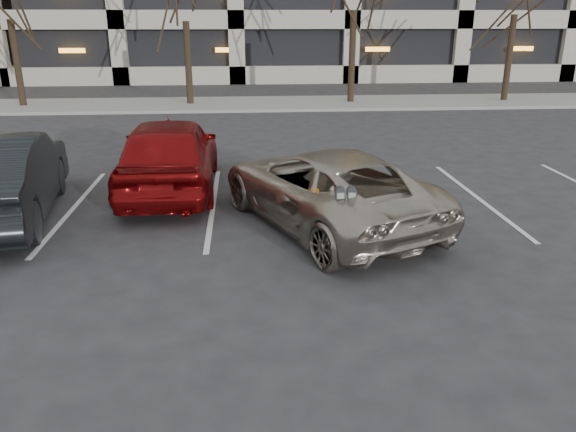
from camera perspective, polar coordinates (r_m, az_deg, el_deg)
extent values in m
plane|color=#28282B|center=(9.49, 0.23, -2.97)|extent=(140.00, 140.00, 0.00)
cube|color=gray|center=(25.00, -2.87, 11.32)|extent=(80.00, 4.00, 0.12)
cube|color=silver|center=(12.12, -20.93, 0.81)|extent=(0.10, 5.20, 0.00)
cube|color=silver|center=(11.64, -7.60, 1.21)|extent=(0.10, 5.20, 0.00)
cube|color=silver|center=(11.81, 6.08, 1.55)|extent=(0.10, 5.20, 0.00)
cube|color=silver|center=(12.62, 18.69, 1.79)|extent=(0.10, 5.20, 0.00)
cylinder|color=black|center=(26.48, -25.80, 13.68)|extent=(0.28, 0.28, 3.55)
cylinder|color=black|center=(24.91, -10.10, 14.91)|extent=(0.28, 0.28, 3.48)
cylinder|color=black|center=(25.24, 6.51, 15.62)|extent=(0.28, 0.28, 3.90)
cylinder|color=black|center=(27.43, 21.51, 14.58)|extent=(0.28, 0.28, 3.74)
cylinder|color=black|center=(8.61, 5.73, -2.27)|extent=(0.06, 0.06, 0.90)
cube|color=black|center=(8.44, 5.84, 0.69)|extent=(0.30, 0.11, 0.06)
cube|color=silver|center=(8.40, 5.89, 0.44)|extent=(0.22, 0.01, 0.05)
cube|color=gray|center=(8.30, 5.38, 2.04)|extent=(0.11, 0.01, 0.09)
cube|color=gray|center=(8.33, 6.53, 2.06)|extent=(0.11, 0.01, 0.09)
imported|color=#ADA393|center=(10.28, 3.85, 2.95)|extent=(4.16, 5.59, 1.41)
cube|color=orange|center=(9.19, 2.57, 5.55)|extent=(0.10, 0.20, 0.01)
imported|color=maroon|center=(12.51, -11.94, 6.20)|extent=(2.05, 4.94, 1.67)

